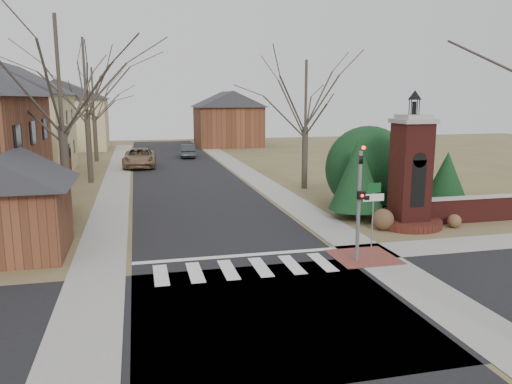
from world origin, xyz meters
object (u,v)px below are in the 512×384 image
object	(u,v)px
distant_car	(188,151)
traffic_signal_pole	(359,195)
sign_post	(373,202)
pickup_truck	(140,158)
brick_gate_monument	(410,182)

from	to	relation	value
distant_car	traffic_signal_pole	bearing A→B (deg)	99.16
sign_post	pickup_truck	distance (m)	29.21
pickup_truck	distant_car	world-z (taller)	pickup_truck
pickup_truck	distant_car	size ratio (longest dim) A/B	1.46
traffic_signal_pole	brick_gate_monument	size ratio (longest dim) A/B	0.69
sign_post	brick_gate_monument	bearing A→B (deg)	41.42
pickup_truck	traffic_signal_pole	bearing A→B (deg)	-72.34
pickup_truck	brick_gate_monument	bearing A→B (deg)	-60.52
brick_gate_monument	pickup_truck	bearing A→B (deg)	116.60
sign_post	brick_gate_monument	world-z (taller)	brick_gate_monument
traffic_signal_pole	brick_gate_monument	xyz separation A→B (m)	(4.70, 4.42, -0.42)
brick_gate_monument	traffic_signal_pole	bearing A→B (deg)	-136.76
brick_gate_monument	distant_car	distance (m)	32.06
sign_post	brick_gate_monument	distance (m)	4.55
traffic_signal_pole	pickup_truck	bearing A→B (deg)	104.78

